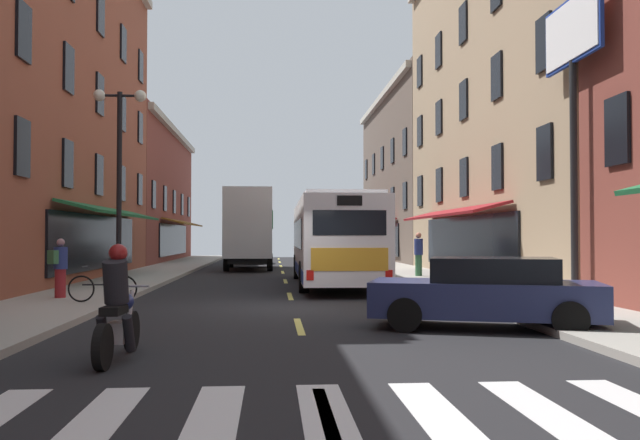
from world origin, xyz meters
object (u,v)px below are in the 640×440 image
Objects in this scene: box_truck at (249,230)px; pedestrian_mid at (419,253)px; sedan_near at (250,253)px; sedan_mid at (487,292)px; bicycle_near at (103,287)px; billboard_sign at (573,67)px; motorcycle_rider at (118,311)px; transit_bus at (332,240)px; street_lamp_twin at (119,182)px; pedestrian_near at (60,267)px.

pedestrian_mid is at bearing -49.22° from box_truck.
sedan_mid is at bearing -79.85° from sedan_near.
bicycle_near is (-8.30, 4.32, -0.19)m from sedan_mid.
sedan_near is (-9.05, 27.50, -5.35)m from billboard_sign.
sedan_near is at bearing 108.22° from billboard_sign.
sedan_near is (-0.25, 8.28, -1.42)m from box_truck.
transit_bus is at bearing 72.93° from motorcycle_rider.
street_lamp_twin reaches higher than transit_bus.
box_truck is at bearing 114.60° from billboard_sign.
billboard_sign is 12.86m from motorcycle_rider.
sedan_mid is (1.90, -11.51, -0.95)m from transit_bus.
street_lamp_twin is (-1.97, 8.65, 2.55)m from motorcycle_rider.
box_truck is 17.86m from pedestrian_near.
sedan_mid is (-3.48, -3.62, -5.37)m from billboard_sign.
street_lamp_twin is (-11.74, 2.23, -2.81)m from billboard_sign.
sedan_mid is 6.89m from motorcycle_rider.
box_truck is at bearing 87.82° from motorcycle_rider.
box_truck reaches higher than sedan_near.
billboard_sign reaches higher than box_truck.
bicycle_near is at bearing -99.13° from box_truck.
billboard_sign is at bearing 33.29° from motorcycle_rider.
bicycle_near is at bearing 105.70° from motorcycle_rider.
billboard_sign is 1.67× the size of sedan_mid.
billboard_sign reaches higher than motorcycle_rider.
street_lamp_twin reaches higher than motorcycle_rider.
bicycle_near is 14.39m from pedestrian_mid.
pedestrian_near is at bearing -99.26° from sedan_near.
pedestrian_mid is 0.32× the size of street_lamp_twin.
pedestrian_near is at bearing -169.43° from street_lamp_twin.
bicycle_near is (-2.98, -18.52, -1.63)m from box_truck.
pedestrian_mid is at bearing 44.57° from bicycle_near.
box_truck is 4.37× the size of bicycle_near.
sedan_near is at bearing 83.91° from street_lamp_twin.
transit_bus is at bearing 48.34° from bicycle_near.
billboard_sign is at bearing -71.78° from sedan_near.
transit_bus is at bearing 124.29° from billboard_sign.
pedestrian_mid reaches higher than bicycle_near.
billboard_sign is 14.30m from pedestrian_near.
transit_bus reaches higher than motorcycle_rider.
sedan_near is at bearing 100.60° from transit_bus.
sedan_near is 1.00× the size of sedan_mid.
motorcycle_rider is (-0.72, -33.92, -0.00)m from sedan_near.
motorcycle_rider is at bearing -77.16° from street_lamp_twin.
pedestrian_mid is at bearing 98.07° from billboard_sign.
pedestrian_mid reaches higher than sedan_mid.
motorcycle_rider is at bearing -156.04° from sedan_mid.
transit_bus is at bearing 71.29° from pedestrian_near.
sedan_mid is at bearing 92.61° from pedestrian_mid.
motorcycle_rider is at bearing -74.30° from bicycle_near.
pedestrian_near is 0.88× the size of pedestrian_mid.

